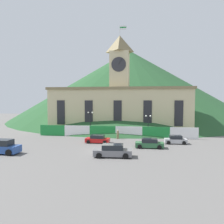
{
  "coord_description": "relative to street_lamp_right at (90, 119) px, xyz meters",
  "views": [
    {
      "loc": [
        5.69,
        -32.87,
        8.0
      ],
      "look_at": [
        0.0,
        7.2,
        5.64
      ],
      "focal_mm": 35.0,
      "sensor_mm": 36.0,
      "label": 1
    }
  ],
  "objects": [
    {
      "name": "civic_building",
      "position": [
        5.64,
        7.28,
        2.59
      ],
      "size": [
        34.26,
        9.1,
        25.85
      ],
      "color": "beige",
      "rests_on": "ground"
    },
    {
      "name": "ground_plane",
      "position": [
        5.64,
        -13.28,
        -3.83
      ],
      "size": [
        160.0,
        160.0,
        0.0
      ],
      "primitive_type": "plane",
      "color": "#605E5B"
    },
    {
      "name": "car_green_wagon",
      "position": [
        12.43,
        -10.04,
        -3.11
      ],
      "size": [
        4.61,
        2.15,
        1.55
      ],
      "rotation": [
        0.0,
        0.0,
        3.15
      ],
      "color": "#2D663D",
      "rests_on": "ground"
    },
    {
      "name": "car_red_sedan",
      "position": [
        3.11,
        -7.17,
        -3.15
      ],
      "size": [
        4.43,
        2.19,
        1.45
      ],
      "rotation": [
        0.0,
        0.0,
        -0.02
      ],
      "color": "red",
      "rests_on": "ground"
    },
    {
      "name": "pedestrian",
      "position": [
        6.33,
        -2.63,
        -2.8
      ],
      "size": [
        0.54,
        0.54,
        1.87
      ],
      "rotation": [
        0.0,
        0.0,
        2.02
      ],
      "color": "olive",
      "rests_on": "ground"
    },
    {
      "name": "car_silver_hatch",
      "position": [
        17.2,
        -5.95,
        -3.14
      ],
      "size": [
        3.94,
        2.09,
        1.5
      ],
      "rotation": [
        0.0,
        0.0,
        3.17
      ],
      "color": "#B7B7BC",
      "rests_on": "ground"
    },
    {
      "name": "banner_fence",
      "position": [
        5.64,
        -0.81,
        -2.66
      ],
      "size": [
        33.56,
        0.12,
        2.34
      ],
      "color": "#1E8438",
      "rests_on": "ground"
    },
    {
      "name": "car_gray_pickup",
      "position": [
        7.2,
        -16.4,
        -3.02
      ],
      "size": [
        5.43,
        2.67,
        1.75
      ],
      "rotation": [
        0.0,
        0.0,
        0.07
      ],
      "color": "slate",
      "rests_on": "ground"
    },
    {
      "name": "car_blue_van",
      "position": [
        -9.15,
        -16.99,
        -2.86
      ],
      "size": [
        5.15,
        2.47,
        2.1
      ],
      "rotation": [
        0.0,
        0.0,
        -0.02
      ],
      "color": "#284C99",
      "rests_on": "ground"
    },
    {
      "name": "hillside_backdrop",
      "position": [
        5.64,
        44.17,
        10.08
      ],
      "size": [
        93.02,
        93.02,
        27.82
      ],
      "primitive_type": "cone",
      "color": "#234C28",
      "rests_on": "ground"
    },
    {
      "name": "street_lamp_right",
      "position": [
        0.0,
        0.0,
        0.0
      ],
      "size": [
        1.26,
        0.36,
        5.3
      ],
      "color": "black",
      "rests_on": "ground"
    },
    {
      "name": "street_lamp_center",
      "position": [
        12.44,
        -0.0,
        -0.38
      ],
      "size": [
        1.26,
        0.36,
        4.7
      ],
      "color": "black",
      "rests_on": "ground"
    }
  ]
}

